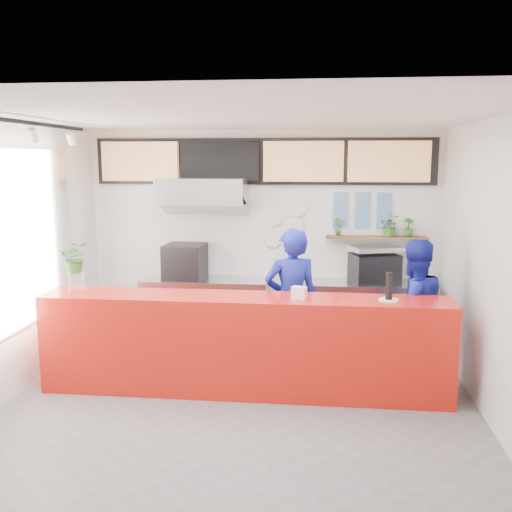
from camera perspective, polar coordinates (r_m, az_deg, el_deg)
The scene contains 43 objects.
floor at distance 6.23m, azimuth -1.68°, elevation -14.81°, with size 5.00×5.00×0.00m, color slate.
ceiling at distance 5.69m, azimuth -1.84°, elevation 13.87°, with size 5.00×5.00×0.00m, color silver.
wall_back at distance 8.23m, azimuth 0.70°, elevation 2.11°, with size 5.00×5.00×0.00m, color white.
wall_left at distance 6.61m, azimuth -23.76°, elevation -0.59°, with size 5.00×5.00×0.00m, color white.
wall_right at distance 5.97m, azimuth 22.76°, elevation -1.55°, with size 5.00×5.00×0.00m, color white.
service_counter at distance 6.40m, azimuth -1.20°, elevation -8.85°, with size 4.50×0.60×1.10m, color red.
cream_band at distance 8.15m, azimuth 0.71°, elevation 9.79°, with size 5.00×0.02×0.80m, color beige.
prep_bench at distance 8.26m, azimuth -5.08°, elevation -5.33°, with size 1.80×0.60×0.90m, color #B2B5BA.
panini_oven at distance 8.17m, azimuth -7.12°, elevation -0.54°, with size 0.55×0.55×0.49m, color black.
extraction_hood at distance 7.94m, azimuth -5.33°, elevation 6.51°, with size 1.20×0.70×0.35m, color #B2B5BA.
hood_lip at distance 7.96m, azimuth -5.31°, elevation 5.07°, with size 1.20×0.70×0.08m, color #B2B5BA.
right_bench at distance 8.13m, azimuth 11.10°, elevation -5.72°, with size 1.80×0.60×0.90m, color #B2B5BA.
espresso_machine at distance 7.99m, azimuth 11.76°, elevation -1.23°, with size 0.62×0.44×0.40m, color black.
espresso_tray at distance 7.95m, azimuth 11.83°, elevation 0.76°, with size 0.67×0.46×0.06m, color silver.
herb_shelf at distance 8.13m, azimuth 11.93°, elevation 1.81°, with size 1.40×0.18×0.04m, color brown.
menu_board_far_left at distance 8.39m, azimuth -11.50°, elevation 9.26°, with size 1.10×0.10×0.55m, color tan.
menu_board_mid_left at distance 8.12m, azimuth -3.58°, elevation 9.42°, with size 1.10×0.10×0.55m, color black.
menu_board_mid_right at distance 8.00m, azimuth 4.75°, elevation 9.40°, with size 1.10×0.10×0.55m, color tan.
menu_board_far_right at distance 8.05m, azimuth 13.14°, elevation 9.19°, with size 1.10×0.10×0.55m, color tan.
soffit at distance 8.12m, azimuth 0.69°, elevation 9.44°, with size 4.80×0.04×0.65m, color black.
window_pane at distance 6.82m, azimuth -22.41°, elevation 1.50°, with size 0.04×2.20×1.90m, color silver.
window_frame at distance 6.81m, azimuth -22.26°, elevation 1.50°, with size 0.03×2.30×2.00m, color #B2B5BA.
track_rail at distance 6.33m, azimuth -21.46°, elevation 12.25°, with size 0.05×2.40×0.04m, color black.
dec_plate_a at distance 8.16m, azimuth 1.73°, elevation 3.81°, with size 0.24×0.24×0.03m, color silver.
dec_plate_b at distance 8.15m, azimuth 3.84°, elevation 3.08°, with size 0.24×0.24×0.03m, color silver.
dec_plate_c at distance 8.19m, azimuth 1.72°, elevation 1.72°, with size 0.24×0.24×0.03m, color silver.
dec_plate_d at distance 8.12m, azimuth 4.21°, elevation 4.82°, with size 0.24×0.24×0.03m, color silver.
photo_frame_a at distance 8.12m, azimuth 8.47°, elevation 5.45°, with size 0.20×0.02×0.25m, color #598CBF.
photo_frame_b at distance 8.14m, azimuth 10.59°, elevation 5.40°, with size 0.20×0.02×0.25m, color #598CBF.
photo_frame_c at distance 8.17m, azimuth 12.70°, elevation 5.34°, with size 0.20×0.02×0.25m, color #598CBF.
photo_frame_d at distance 8.14m, azimuth 8.43°, elevation 3.70°, with size 0.20×0.02×0.25m, color #598CBF.
photo_frame_e at distance 8.16m, azimuth 10.54°, elevation 3.65°, with size 0.20×0.02×0.25m, color #598CBF.
photo_frame_f at distance 8.19m, azimuth 12.64°, elevation 3.60°, with size 0.20×0.02×0.25m, color #598CBF.
staff_center at distance 6.84m, azimuth 3.55°, elevation -4.65°, with size 0.65×0.43×1.79m, color #151E95.
staff_right at distance 6.86m, azimuth 15.38°, elevation -5.37°, with size 0.82×0.64×1.69m, color #151E95.
herb_a at distance 8.07m, azimuth 8.18°, elevation 2.94°, with size 0.14×0.09×0.26m, color #2F6C25.
herb_c at distance 8.13m, azimuth 13.26°, elevation 3.00°, with size 0.28×0.24×0.31m, color #2F6C25.
herb_d at distance 8.16m, azimuth 14.97°, elevation 2.79°, with size 0.15×0.13×0.26m, color #2F6C25.
glass_vase at distance 6.72m, azimuth -17.52°, elevation -2.51°, with size 0.19×0.19×0.24m, color white.
basil_vase at distance 6.67m, azimuth -17.65°, elevation -0.15°, with size 0.32×0.28×0.36m, color #2F6C25.
napkin_holder at distance 6.14m, azimuth 4.32°, elevation -3.69°, with size 0.15×0.10×0.13m, color white.
white_plate at distance 6.22m, azimuth 13.11°, elevation -4.30°, with size 0.21×0.21×0.02m, color white.
pepper_mill at distance 6.19m, azimuth 13.17°, elevation -2.93°, with size 0.07×0.07×0.29m, color black.
Camera 1 is at (0.81, -5.62, 2.58)m, focal length 40.00 mm.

